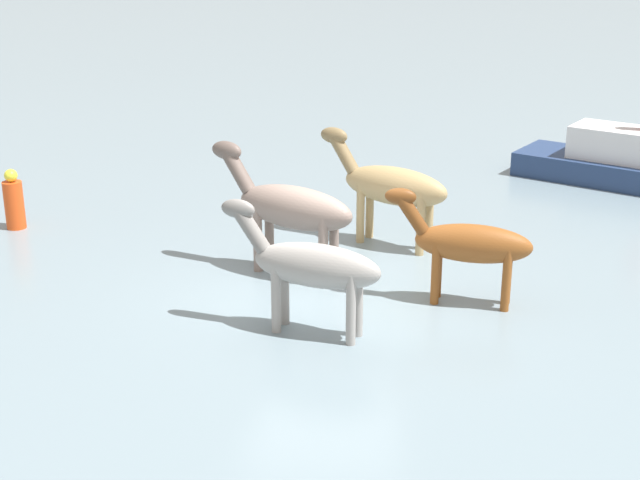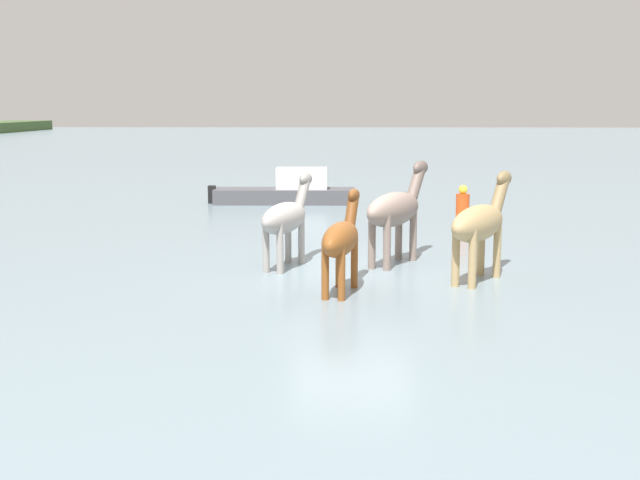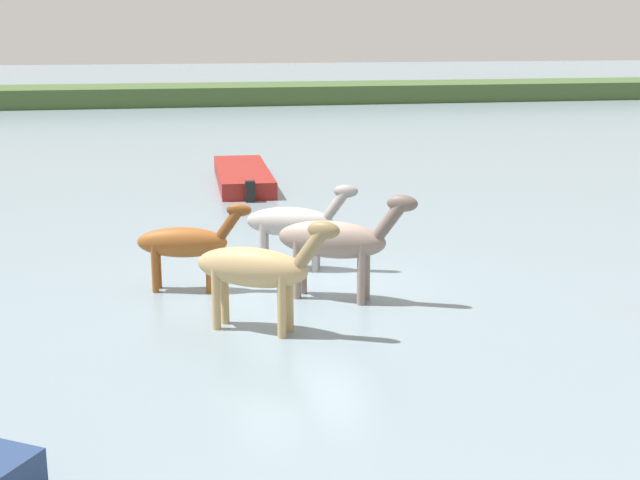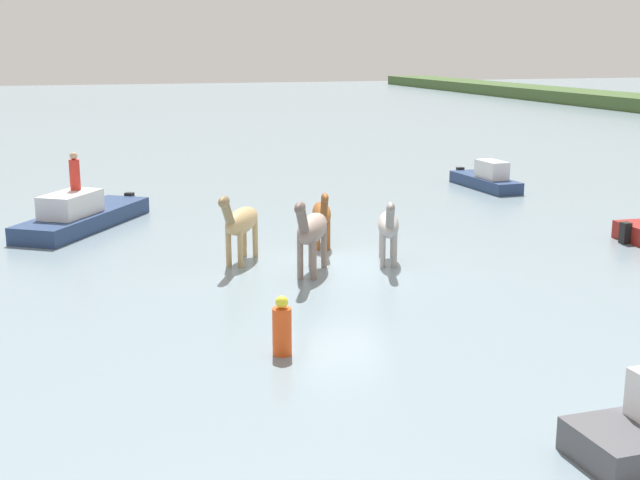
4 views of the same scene
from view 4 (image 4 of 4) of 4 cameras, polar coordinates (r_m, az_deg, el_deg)
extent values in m
plane|color=gray|center=(22.00, 1.20, -1.76)|extent=(217.05, 217.05, 0.00)
ellipsoid|color=tan|center=(22.31, -5.32, 1.31)|extent=(2.01, 1.54, 0.67)
cylinder|color=tan|center=(21.83, -5.42, -0.44)|extent=(0.15, 0.15, 1.10)
cylinder|color=tan|center=(21.94, -6.21, -0.39)|extent=(0.15, 0.15, 1.10)
cylinder|color=tan|center=(22.93, -4.41, 0.23)|extent=(0.15, 0.15, 1.10)
cylinder|color=tan|center=(23.03, -5.17, 0.28)|extent=(0.15, 0.15, 1.10)
cylinder|color=olive|center=(21.26, -6.30, 1.89)|extent=(0.64, 0.52, 0.73)
ellipsoid|color=olive|center=(21.01, -6.52, 2.59)|extent=(0.59, 0.48, 0.29)
ellipsoid|color=gray|center=(21.08, -0.52, 0.79)|extent=(2.11, 1.55, 0.70)
cylinder|color=gray|center=(20.58, -0.44, -1.15)|extent=(0.15, 0.15, 1.15)
cylinder|color=gray|center=(20.65, -1.35, -1.10)|extent=(0.15, 0.15, 1.15)
cylinder|color=gray|center=(21.76, 0.28, -0.36)|extent=(0.15, 0.15, 1.15)
cylinder|color=gray|center=(21.83, -0.59, -0.32)|extent=(0.15, 0.15, 1.15)
cylinder|color=#63544C|center=(19.93, -1.22, 1.41)|extent=(0.67, 0.52, 0.77)
ellipsoid|color=#63544C|center=(19.66, -1.37, 2.18)|extent=(0.61, 0.49, 0.31)
ellipsoid|color=#9E9993|center=(22.21, 4.65, 1.05)|extent=(1.92, 1.13, 0.62)
cylinder|color=#9E9993|center=(21.79, 5.07, -0.57)|extent=(0.14, 0.14, 1.02)
cylinder|color=#9E9993|center=(21.78, 4.29, -0.56)|extent=(0.14, 0.14, 1.02)
cylinder|color=#9E9993|center=(22.87, 4.94, 0.08)|extent=(0.14, 0.14, 1.02)
cylinder|color=#9E9993|center=(22.86, 4.19, 0.09)|extent=(0.14, 0.14, 1.02)
cylinder|color=slate|center=(21.17, 4.77, 1.56)|extent=(0.60, 0.39, 0.68)
ellipsoid|color=slate|center=(20.93, 4.81, 2.20)|extent=(0.55, 0.37, 0.27)
ellipsoid|color=brown|center=(23.95, 0.11, 1.83)|extent=(1.81, 0.88, 0.59)
cylinder|color=brown|center=(23.56, 0.55, 0.44)|extent=(0.13, 0.13, 0.96)
cylinder|color=brown|center=(23.53, -0.13, 0.43)|extent=(0.13, 0.13, 0.96)
cylinder|color=brown|center=(24.57, 0.34, 0.97)|extent=(0.13, 0.13, 0.96)
cylinder|color=brown|center=(24.55, -0.31, 0.96)|extent=(0.13, 0.13, 0.96)
cylinder|color=brown|center=(22.98, 0.29, 2.31)|extent=(0.56, 0.31, 0.64)
ellipsoid|color=brown|center=(22.75, 0.33, 2.88)|extent=(0.51, 0.30, 0.26)
cube|color=navy|center=(27.61, -15.67, 1.20)|extent=(5.66, 4.46, 0.67)
cube|color=silver|center=(26.91, -16.52, 2.34)|extent=(2.33, 2.06, 0.70)
cube|color=black|center=(30.10, -12.76, 2.47)|extent=(0.35, 0.37, 0.72)
cube|color=black|center=(25.97, 19.95, 0.34)|extent=(0.29, 0.25, 0.72)
cube|color=navy|center=(34.60, 11.10, 3.72)|extent=(4.00, 1.26, 0.62)
cube|color=silver|center=(34.10, 11.55, 4.69)|extent=(1.46, 0.83, 0.70)
cube|color=black|center=(36.38, 9.45, 4.36)|extent=(0.25, 0.29, 0.67)
cylinder|color=red|center=(27.28, -16.26, 4.26)|extent=(0.32, 0.32, 0.95)
sphere|color=tan|center=(27.20, -16.34, 5.49)|extent=(0.24, 0.24, 0.24)
cylinder|color=#E54C19|center=(15.70, -2.59, -6.21)|extent=(0.36, 0.36, 0.90)
sphere|color=yellow|center=(15.52, -2.61, -4.22)|extent=(0.24, 0.24, 0.24)
camera|label=1|loc=(28.49, 27.16, 11.43)|focal=51.11mm
camera|label=2|loc=(37.35, -6.45, 9.33)|focal=46.64mm
camera|label=3|loc=(24.83, -39.93, 8.57)|focal=48.81mm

